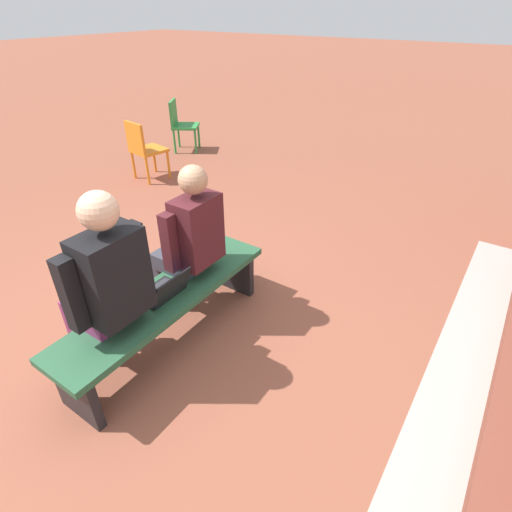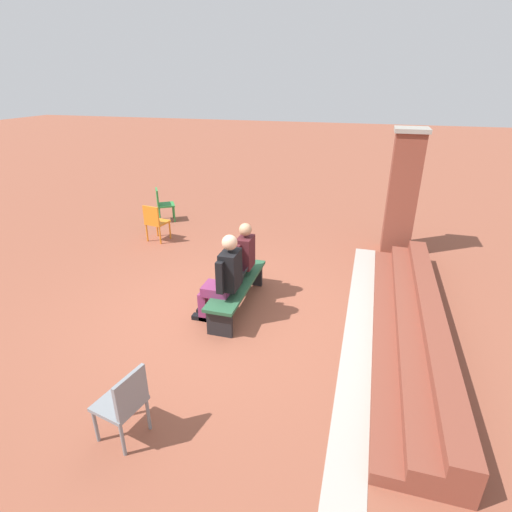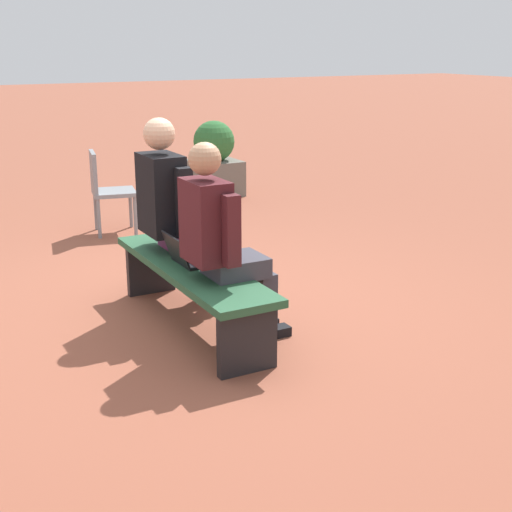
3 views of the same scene
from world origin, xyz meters
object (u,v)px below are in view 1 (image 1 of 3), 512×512
Objects in this scene: person_student at (188,241)px; laptop at (164,290)px; plastic_chair_far_right at (144,147)px; plastic_chair_foreground at (181,122)px; bench at (168,304)px; person_adult at (106,286)px.

person_student reaches higher than laptop.
plastic_chair_far_right is 1.00× the size of plastic_chair_foreground.
bench is 3.45m from plastic_chair_far_right.
plastic_chair_far_right is at bearing -129.81° from bench.
bench is 4.73m from plastic_chair_foreground.
plastic_chair_far_right is 1.40m from plastic_chair_foreground.
person_adult reaches higher than bench.
bench is at bearing 50.19° from plastic_chair_far_right.
person_adult is 4.35× the size of laptop.
bench is at bearing 42.02° from plastic_chair_foreground.
person_adult is (0.40, -0.07, 0.38)m from bench.
person_student is 4.10× the size of laptop.
bench is 0.49m from person_student.
person_adult reaches higher than person_student.
person_adult reaches higher than plastic_chair_foreground.
plastic_chair_far_right reaches higher than bench.
plastic_chair_far_right reaches higher than laptop.
person_student is (-0.34, -0.07, 0.35)m from bench.
plastic_chair_far_right is at bearing -135.34° from person_adult.
laptop is 3.47m from plastic_chair_far_right.
laptop is at bearing 26.72° from bench.
plastic_chair_foreground is (-3.51, -3.17, 0.13)m from bench.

